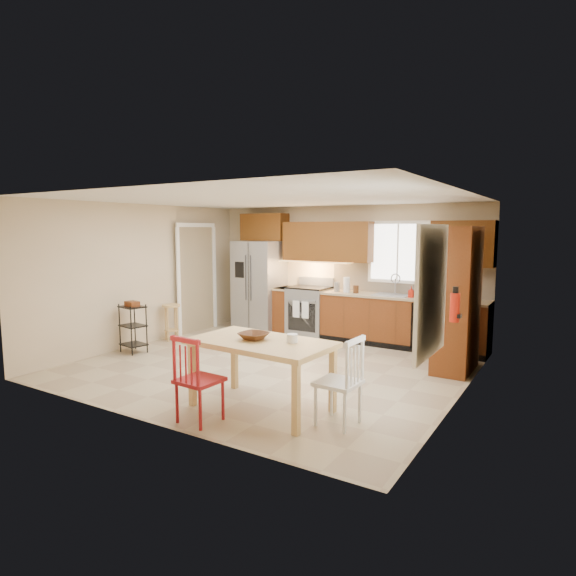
% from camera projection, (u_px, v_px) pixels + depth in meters
% --- Properties ---
extents(floor, '(5.50, 5.50, 0.00)m').
position_uv_depth(floor, '(271.00, 365.00, 7.31)').
color(floor, tan).
rests_on(floor, ground).
extents(ceiling, '(5.50, 5.00, 0.02)m').
position_uv_depth(ceiling, '(271.00, 199.00, 7.01)').
color(ceiling, silver).
rests_on(ceiling, ground).
extents(wall_back, '(5.50, 0.02, 2.50)m').
position_uv_depth(wall_back, '(343.00, 271.00, 9.27)').
color(wall_back, '#CCB793').
rests_on(wall_back, ground).
extents(wall_front, '(5.50, 0.02, 2.50)m').
position_uv_depth(wall_front, '(139.00, 307.00, 5.05)').
color(wall_front, '#CCB793').
rests_on(wall_front, ground).
extents(wall_left, '(0.02, 5.00, 2.50)m').
position_uv_depth(wall_left, '(143.00, 275.00, 8.59)').
color(wall_left, '#CCB793').
rests_on(wall_left, ground).
extents(wall_right, '(0.02, 5.00, 2.50)m').
position_uv_depth(wall_right, '(463.00, 298.00, 5.73)').
color(wall_right, '#CCB793').
rests_on(wall_right, ground).
extents(refrigerator, '(0.92, 0.75, 1.82)m').
position_uv_depth(refrigerator, '(259.00, 285.00, 9.88)').
color(refrigerator, gray).
rests_on(refrigerator, floor).
extents(range_stove, '(0.76, 0.63, 0.92)m').
position_uv_depth(range_stove, '(310.00, 312.00, 9.39)').
color(range_stove, gray).
rests_on(range_stove, floor).
extents(base_cabinet_narrow, '(0.30, 0.60, 0.90)m').
position_uv_depth(base_cabinet_narrow, '(286.00, 309.00, 9.69)').
color(base_cabinet_narrow, '#632D12').
rests_on(base_cabinet_narrow, floor).
extents(base_cabinet_run, '(2.92, 0.60, 0.90)m').
position_uv_depth(base_cabinet_run, '(401.00, 321.00, 8.45)').
color(base_cabinet_run, '#632D12').
rests_on(base_cabinet_run, floor).
extents(dishwasher, '(0.60, 0.02, 0.78)m').
position_uv_depth(dishwasher, '(429.00, 328.00, 7.91)').
color(dishwasher, black).
rests_on(dishwasher, floor).
extents(backsplash, '(2.92, 0.03, 0.55)m').
position_uv_depth(backsplash, '(408.00, 279.00, 8.60)').
color(backsplash, beige).
rests_on(backsplash, wall_back).
extents(upper_over_fridge, '(1.00, 0.35, 0.55)m').
position_uv_depth(upper_over_fridge, '(264.00, 227.00, 9.90)').
color(upper_over_fridge, '#623710').
rests_on(upper_over_fridge, wall_back).
extents(upper_left_block, '(1.80, 0.35, 0.75)m').
position_uv_depth(upper_left_block, '(327.00, 241.00, 9.18)').
color(upper_left_block, '#623710').
rests_on(upper_left_block, wall_back).
extents(upper_right_block, '(1.00, 0.35, 0.75)m').
position_uv_depth(upper_right_block, '(463.00, 244.00, 7.89)').
color(upper_right_block, '#623710').
rests_on(upper_right_block, wall_back).
extents(window_back, '(1.12, 0.04, 1.12)m').
position_uv_depth(window_back, '(398.00, 252.00, 8.64)').
color(window_back, white).
rests_on(window_back, wall_back).
extents(sink, '(0.62, 0.46, 0.16)m').
position_uv_depth(sink, '(392.00, 297.00, 8.50)').
color(sink, gray).
rests_on(sink, base_cabinet_run).
extents(undercab_glow, '(1.60, 0.30, 0.01)m').
position_uv_depth(undercab_glow, '(313.00, 262.00, 9.37)').
color(undercab_glow, '#FFBF66').
rests_on(undercab_glow, wall_back).
extents(soap_bottle, '(0.09, 0.09, 0.19)m').
position_uv_depth(soap_bottle, '(411.00, 292.00, 8.20)').
color(soap_bottle, '#AD1A0C').
rests_on(soap_bottle, base_cabinet_run).
extents(paper_towel, '(0.12, 0.12, 0.28)m').
position_uv_depth(paper_towel, '(347.00, 285.00, 8.87)').
color(paper_towel, silver).
rests_on(paper_towel, base_cabinet_run).
extents(canister_steel, '(0.11, 0.11, 0.18)m').
position_uv_depth(canister_steel, '(337.00, 287.00, 8.98)').
color(canister_steel, gray).
rests_on(canister_steel, base_cabinet_run).
extents(canister_wood, '(0.10, 0.10, 0.14)m').
position_uv_depth(canister_wood, '(356.00, 289.00, 8.75)').
color(canister_wood, '#502B15').
rests_on(canister_wood, base_cabinet_run).
extents(pantry, '(0.50, 0.95, 2.10)m').
position_uv_depth(pantry, '(457.00, 300.00, 6.94)').
color(pantry, '#632D12').
rests_on(pantry, floor).
extents(fire_extinguisher, '(0.12, 0.12, 0.36)m').
position_uv_depth(fire_extinguisher, '(455.00, 307.00, 5.94)').
color(fire_extinguisher, '#AD1A0C').
rests_on(fire_extinguisher, wall_right).
extents(window_right, '(0.04, 1.02, 1.32)m').
position_uv_depth(window_right, '(431.00, 291.00, 4.77)').
color(window_right, white).
rests_on(window_right, wall_right).
extents(doorway, '(0.04, 0.95, 2.10)m').
position_uv_depth(doorway, '(196.00, 280.00, 9.67)').
color(doorway, '#8C7A59').
rests_on(doorway, wall_left).
extents(dining_table, '(1.66, 0.99, 0.79)m').
position_uv_depth(dining_table, '(261.00, 375.00, 5.52)').
color(dining_table, tan).
rests_on(dining_table, floor).
extents(chair_red, '(0.47, 0.47, 0.95)m').
position_uv_depth(chair_red, '(200.00, 378.00, 5.14)').
color(chair_red, maroon).
rests_on(chair_red, floor).
extents(chair_white, '(0.47, 0.47, 0.95)m').
position_uv_depth(chair_white, '(338.00, 381.00, 5.06)').
color(chair_white, silver).
rests_on(chair_white, floor).
extents(table_bowl, '(0.34, 0.34, 0.08)m').
position_uv_depth(table_bowl, '(254.00, 340.00, 5.52)').
color(table_bowl, '#502B15').
rests_on(table_bowl, dining_table).
extents(table_jar, '(0.13, 0.13, 0.14)m').
position_uv_depth(table_jar, '(292.00, 340.00, 5.36)').
color(table_jar, silver).
rests_on(table_jar, dining_table).
extents(bar_stool, '(0.41, 0.41, 0.67)m').
position_uv_depth(bar_stool, '(172.00, 322.00, 8.93)').
color(bar_stool, tan).
rests_on(bar_stool, floor).
extents(utility_cart, '(0.46, 0.39, 0.82)m').
position_uv_depth(utility_cart, '(133.00, 328.00, 8.04)').
color(utility_cart, black).
rests_on(utility_cart, floor).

